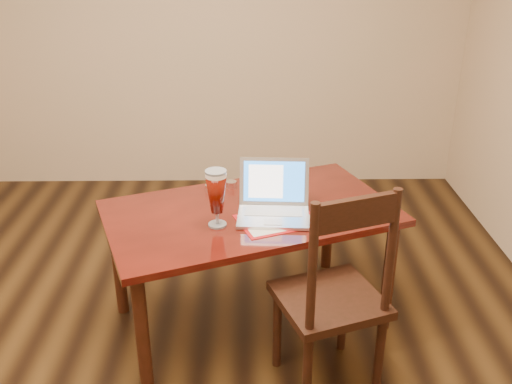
{
  "coord_description": "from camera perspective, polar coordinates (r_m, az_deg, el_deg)",
  "views": [
    {
      "loc": [
        0.48,
        -2.17,
        2.03
      ],
      "look_at": [
        0.52,
        0.52,
        0.79
      ],
      "focal_mm": 40.0,
      "sensor_mm": 36.0,
      "label": 1
    }
  ],
  "objects": [
    {
      "name": "room_shell",
      "position": [
        2.24,
        -13.86,
        17.23
      ],
      "size": [
        4.51,
        5.01,
        2.71
      ],
      "color": "tan",
      "rests_on": "ground"
    },
    {
      "name": "ground",
      "position": [
        3.01,
        -10.33,
        -18.14
      ],
      "size": [
        5.0,
        5.0,
        0.0
      ],
      "primitive_type": "plane",
      "color": "black",
      "rests_on": "ground"
    },
    {
      "name": "dining_table",
      "position": [
        3.01,
        -0.61,
        -3.04
      ],
      "size": [
        1.68,
        1.31,
        0.99
      ],
      "rotation": [
        0.0,
        0.0,
        0.36
      ],
      "color": "#4C100A",
      "rests_on": "ground"
    },
    {
      "name": "dining_chair",
      "position": [
        2.66,
        7.76,
        -10.41
      ],
      "size": [
        0.58,
        0.56,
        1.08
      ],
      "rotation": [
        0.0,
        0.0,
        0.34
      ],
      "color": "black",
      "rests_on": "ground"
    }
  ]
}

